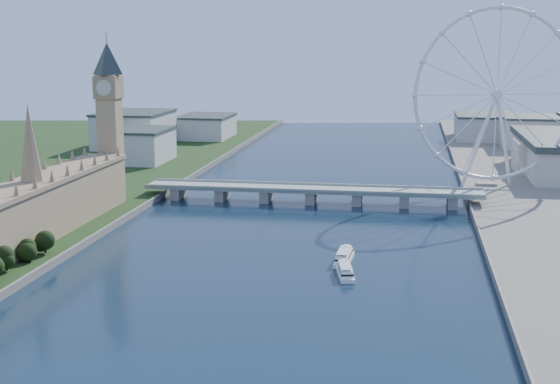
# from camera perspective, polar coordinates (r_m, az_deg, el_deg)

# --- Properties ---
(parliament_range) EXTENTS (24.00, 200.00, 70.00)m
(parliament_range) POSITION_cam_1_polar(r_m,az_deg,el_deg) (420.87, -17.56, -1.25)
(parliament_range) COLOR tan
(parliament_range) RESTS_ON ground
(big_ben) EXTENTS (20.02, 20.02, 110.00)m
(big_ben) POSITION_cam_1_polar(r_m,az_deg,el_deg) (511.72, -12.41, 6.56)
(big_ben) COLOR tan
(big_ben) RESTS_ON ground
(westminster_bridge) EXTENTS (220.00, 22.00, 9.50)m
(westminster_bridge) POSITION_cam_1_polar(r_m,az_deg,el_deg) (509.04, 2.33, -0.03)
(westminster_bridge) COLOR gray
(westminster_bridge) RESTS_ON ground
(london_eye) EXTENTS (113.60, 39.12, 124.30)m
(london_eye) POSITION_cam_1_polar(r_m,az_deg,el_deg) (555.12, 15.58, 6.84)
(london_eye) COLOR silver
(london_eye) RESTS_ON ground
(county_hall) EXTENTS (54.00, 144.00, 35.00)m
(county_hall) POSITION_cam_1_polar(r_m,az_deg,el_deg) (644.43, 19.46, 1.09)
(county_hall) COLOR beige
(county_hall) RESTS_ON ground
(city_skyline) EXTENTS (505.00, 280.00, 32.00)m
(city_skyline) POSITION_cam_1_polar(r_m,az_deg,el_deg) (761.20, 7.73, 4.35)
(city_skyline) COLOR beige
(city_skyline) RESTS_ON ground
(tour_boat_near) EXTENTS (8.86, 29.01, 6.32)m
(tour_boat_near) POSITION_cam_1_polar(r_m,az_deg,el_deg) (375.79, 4.70, -5.11)
(tour_boat_near) COLOR white
(tour_boat_near) RESTS_ON ground
(tour_boat_far) EXTENTS (11.56, 27.04, 5.77)m
(tour_boat_far) POSITION_cam_1_polar(r_m,az_deg,el_deg) (353.86, 4.78, -6.14)
(tour_boat_far) COLOR white
(tour_boat_far) RESTS_ON ground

